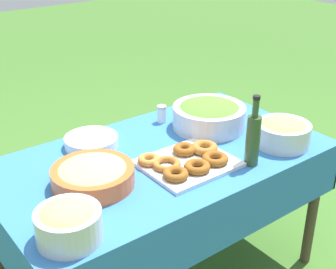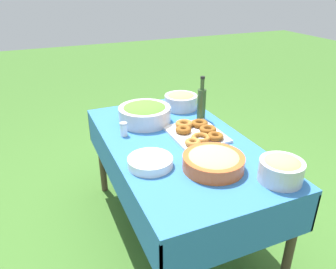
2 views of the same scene
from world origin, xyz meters
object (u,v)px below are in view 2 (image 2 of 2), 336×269
(plate_stack, at_px, (150,162))
(olive_oil_bottle, at_px, (201,103))
(bread_bowl, at_px, (281,169))
(donut_platter, at_px, (197,132))
(salad_bowl, at_px, (145,113))
(pasta_bowl, at_px, (213,161))
(fruit_bowl, at_px, (181,100))

(plate_stack, distance_m, olive_oil_bottle, 0.71)
(plate_stack, height_order, bread_bowl, bread_bowl)
(donut_platter, bearing_deg, salad_bowl, -144.46)
(salad_bowl, bearing_deg, olive_oil_bottle, 74.93)
(olive_oil_bottle, bearing_deg, salad_bowl, -105.07)
(pasta_bowl, relative_size, donut_platter, 0.81)
(bread_bowl, height_order, fruit_bowl, bread_bowl)
(donut_platter, distance_m, olive_oil_bottle, 0.28)
(salad_bowl, bearing_deg, donut_platter, 35.54)
(olive_oil_bottle, xyz_separation_m, bread_bowl, (0.82, -0.01, -0.05))
(salad_bowl, relative_size, plate_stack, 1.47)
(olive_oil_bottle, bearing_deg, bread_bowl, -0.61)
(bread_bowl, bearing_deg, pasta_bowl, -132.23)
(pasta_bowl, bearing_deg, fruit_bowl, 165.87)
(olive_oil_bottle, distance_m, fruit_bowl, 0.25)
(plate_stack, xyz_separation_m, bread_bowl, (0.37, 0.53, 0.04))
(salad_bowl, relative_size, pasta_bowl, 1.10)
(pasta_bowl, bearing_deg, olive_oil_bottle, 157.20)
(salad_bowl, relative_size, olive_oil_bottle, 1.15)
(salad_bowl, height_order, fruit_bowl, salad_bowl)
(donut_platter, relative_size, fruit_bowl, 1.62)
(bread_bowl, bearing_deg, donut_platter, -167.01)
(plate_stack, bearing_deg, olive_oil_bottle, 129.64)
(pasta_bowl, relative_size, plate_stack, 1.34)
(plate_stack, relative_size, fruit_bowl, 0.98)
(salad_bowl, xyz_separation_m, bread_bowl, (0.92, 0.37, -0.00))
(pasta_bowl, distance_m, olive_oil_bottle, 0.65)
(pasta_bowl, xyz_separation_m, plate_stack, (-0.15, -0.29, -0.02))
(pasta_bowl, height_order, plate_stack, pasta_bowl)
(pasta_bowl, xyz_separation_m, fruit_bowl, (-0.84, 0.21, 0.02))
(fruit_bowl, bearing_deg, pasta_bowl, -14.13)
(pasta_bowl, xyz_separation_m, olive_oil_bottle, (-0.60, 0.25, 0.07))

